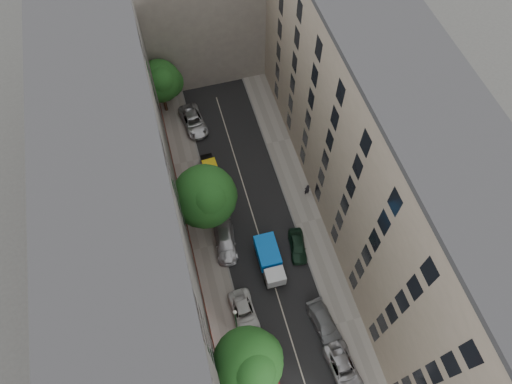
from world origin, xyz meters
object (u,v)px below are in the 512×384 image
object	(u,v)px
tree_far	(161,82)
tree_mid	(206,198)
car_left_3	(225,241)
car_right_1	(324,324)
car_left_1	(268,367)
car_right_0	(344,369)
car_left_4	(221,195)
pedestrian	(307,189)
tarp_truck	(270,260)
lamp_post	(236,320)
tree_near	(249,364)
car_left_6	(193,121)
car_right_2	(298,246)
car_left_5	(210,169)
car_left_2	(244,313)

from	to	relation	value
tree_far	tree_mid	bearing A→B (deg)	-84.01
car_left_3	car_right_1	size ratio (longest dim) A/B	1.08
car_left_1	car_right_0	size ratio (longest dim) A/B	0.86
car_left_4	pedestrian	world-z (taller)	pedestrian
tarp_truck	pedestrian	bearing A→B (deg)	48.39
car_right_0	lamp_post	bearing A→B (deg)	140.68
car_left_3	car_left_4	world-z (taller)	car_left_3
tree_near	car_left_1	bearing A→B (deg)	6.57
tarp_truck	car_left_1	xyz separation A→B (m)	(-2.91, -9.53, -0.58)
tree_near	tree_far	bearing A→B (deg)	93.16
car_left_4	car_left_1	bearing A→B (deg)	-87.84
car_left_1	tree_near	world-z (taller)	tree_near
pedestrian	lamp_post	bearing A→B (deg)	42.00
tree_mid	tree_far	world-z (taller)	tree_mid
car_left_1	car_left_6	distance (m)	29.25
car_left_3	car_right_2	xyz separation A→B (m)	(6.98, -2.42, -0.07)
tarp_truck	car_left_1	distance (m)	9.98
car_left_3	car_left_5	size ratio (longest dim) A/B	1.31
car_left_5	pedestrian	size ratio (longest dim) A/B	2.30
car_left_2	tree_mid	world-z (taller)	tree_mid
car_left_2	car_left_5	world-z (taller)	car_left_2
car_left_2	car_right_2	size ratio (longest dim) A/B	1.18
car_right_1	tree_far	distance (m)	31.81
car_left_1	car_left_6	bearing A→B (deg)	96.10
tarp_truck	tree_mid	world-z (taller)	tree_mid
car_left_1	tree_near	distance (m)	5.53
car_left_4	lamp_post	bearing A→B (deg)	-95.00
car_right_1	tree_far	bearing A→B (deg)	100.03
car_left_1	tree_mid	xyz separation A→B (m)	(-1.74, 15.54, 4.93)
car_right_2	tree_far	bearing A→B (deg)	123.63
car_left_3	car_left_4	distance (m)	5.66
tarp_truck	pedestrian	size ratio (longest dim) A/B	2.98
car_right_2	tarp_truck	bearing A→B (deg)	-154.46
tarp_truck	tree_near	size ratio (longest dim) A/B	0.57
car_right_1	pedestrian	xyz separation A→B (m)	(3.06, 14.10, 0.32)
car_left_1	car_right_0	xyz separation A→B (m)	(6.40, -1.93, -0.02)
tree_mid	tree_far	bearing A→B (deg)	95.99
tarp_truck	pedestrian	xyz separation A→B (m)	(6.27, 6.85, -0.29)
tree_mid	pedestrian	distance (m)	11.90
tarp_truck	car_left_3	distance (m)	5.03
tree_mid	lamp_post	distance (m)	11.70
car_left_6	car_right_1	world-z (taller)	car_left_6
car_right_2	car_left_6	bearing A→B (deg)	120.11
tarp_truck	lamp_post	bearing A→B (deg)	-129.49
car_left_1	pedestrian	xyz separation A→B (m)	(9.18, 16.37, 0.30)
car_right_2	car_left_2	bearing A→B (deg)	-133.70
car_left_5	tree_near	bearing A→B (deg)	-96.60
car_right_2	tree_far	world-z (taller)	tree_far
tarp_truck	car_left_4	world-z (taller)	tarp_truck
car_left_6	lamp_post	size ratio (longest dim) A/B	0.85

